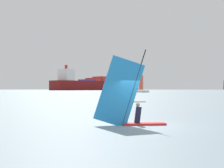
{
  "coord_description": "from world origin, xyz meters",
  "views": [
    {
      "loc": [
        2.71,
        -18.02,
        2.03
      ],
      "look_at": [
        -2.91,
        4.37,
        2.38
      ],
      "focal_mm": 52.59,
      "sensor_mm": 36.0,
      "label": 1
    }
  ],
  "objects": [
    {
      "name": "windsurfer",
      "position": [
        -0.75,
        -0.03,
        1.13
      ],
      "size": [
        3.93,
        1.82,
        4.42
      ],
      "rotation": [
        0.0,
        0.0,
        0.37
      ],
      "color": "red",
      "rests_on": "ground_plane"
    },
    {
      "name": "distant_headland",
      "position": [
        -75.36,
        1192.85,
        14.56
      ],
      "size": [
        765.0,
        354.66,
        29.13
      ],
      "primitive_type": "cube",
      "rotation": [
        0.0,
        0.0,
        -0.1
      ],
      "color": "#60665B",
      "rests_on": "ground_plane"
    },
    {
      "name": "small_sailboat",
      "position": [
        -25.87,
        167.19,
        0.97
      ],
      "size": [
        7.72,
        3.79,
        11.03
      ],
      "rotation": [
        0.0,
        0.0,
        6.12
      ],
      "color": "white",
      "rests_on": "ground_plane"
    },
    {
      "name": "ground_plane",
      "position": [
        0.0,
        0.0,
        0.0
      ],
      "size": [
        4000.0,
        4000.0,
        0.0
      ],
      "primitive_type": "plane",
      "color": "gray"
    },
    {
      "name": "cargo_ship",
      "position": [
        -145.41,
        479.6,
        9.5
      ],
      "size": [
        105.14,
        163.15,
        36.53
      ],
      "rotation": [
        0.0,
        0.0,
        1.07
      ],
      "color": "maroon",
      "rests_on": "ground_plane"
    }
  ]
}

